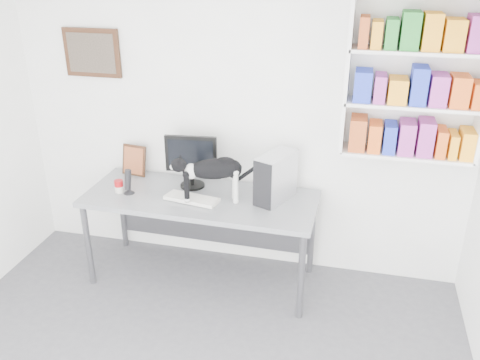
# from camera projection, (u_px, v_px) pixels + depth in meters

# --- Properties ---
(room) EXTENTS (4.01, 4.01, 2.70)m
(room) POSITION_uv_depth(u_px,v_px,m) (146.00, 240.00, 2.64)
(room) COLOR #57575C
(room) RESTS_ON ground
(bookshelf) EXTENTS (1.03, 0.28, 1.24)m
(bookshelf) POSITION_uv_depth(u_px,v_px,m) (416.00, 78.00, 3.77)
(bookshelf) COLOR white
(bookshelf) RESTS_ON room
(wall_art) EXTENTS (0.52, 0.04, 0.42)m
(wall_art) POSITION_uv_depth(u_px,v_px,m) (92.00, 53.00, 4.43)
(wall_art) COLOR #472616
(wall_art) RESTS_ON room
(desk) EXTENTS (1.98, 0.80, 0.82)m
(desk) POSITION_uv_depth(u_px,v_px,m) (202.00, 238.00, 4.46)
(desk) COLOR slate
(desk) RESTS_ON room
(monitor) EXTENTS (0.47, 0.26, 0.48)m
(monitor) POSITION_uv_depth(u_px,v_px,m) (191.00, 161.00, 4.38)
(monitor) COLOR black
(monitor) RESTS_ON desk
(keyboard) EXTENTS (0.48, 0.25, 0.03)m
(keyboard) POSITION_uv_depth(u_px,v_px,m) (192.00, 199.00, 4.21)
(keyboard) COLOR silver
(keyboard) RESTS_ON desk
(pc_tower) EXTENTS (0.32, 0.44, 0.40)m
(pc_tower) POSITION_uv_depth(u_px,v_px,m) (276.00, 177.00, 4.16)
(pc_tower) COLOR silver
(pc_tower) RESTS_ON desk
(speaker) EXTENTS (0.13, 0.13, 0.22)m
(speaker) POSITION_uv_depth(u_px,v_px,m) (128.00, 181.00, 4.30)
(speaker) COLOR black
(speaker) RESTS_ON desk
(leaning_print) EXTENTS (0.25, 0.13, 0.29)m
(leaning_print) POSITION_uv_depth(u_px,v_px,m) (134.00, 160.00, 4.65)
(leaning_print) COLOR #472616
(leaning_print) RESTS_ON desk
(soup_can) EXTENTS (0.09, 0.09, 0.11)m
(soup_can) POSITION_uv_depth(u_px,v_px,m) (119.00, 186.00, 4.35)
(soup_can) COLOR #A60E13
(soup_can) RESTS_ON desk
(cat) EXTENTS (0.66, 0.39, 0.40)m
(cat) POSITION_uv_depth(u_px,v_px,m) (213.00, 180.00, 4.12)
(cat) COLOR black
(cat) RESTS_ON desk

